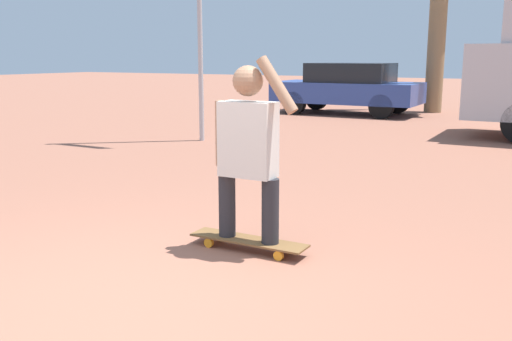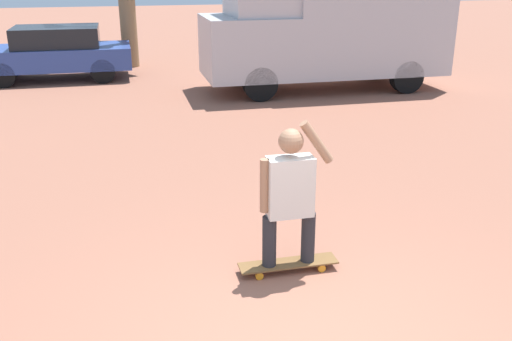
# 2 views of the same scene
# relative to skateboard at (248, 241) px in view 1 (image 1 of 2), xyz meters

# --- Properties ---
(ground_plane) EXTENTS (80.00, 80.00, 0.00)m
(ground_plane) POSITION_rel_skateboard_xyz_m (-0.19, -1.41, -0.08)
(ground_plane) COLOR #935B47
(skateboard) EXTENTS (1.01, 0.23, 0.10)m
(skateboard) POSITION_rel_skateboard_xyz_m (0.00, 0.00, 0.00)
(skateboard) COLOR brown
(skateboard) RESTS_ON ground_plane
(person_skateboarder) EXTENTS (0.73, 0.24, 1.48)m
(person_skateboarder) POSITION_rel_skateboard_xyz_m (-0.00, 0.00, 0.81)
(person_skateboarder) COLOR #28282D
(person_skateboarder) RESTS_ON skateboard
(parked_car_blue) EXTENTS (3.92, 1.79, 1.39)m
(parked_car_blue) POSITION_rel_skateboard_xyz_m (-3.13, 11.14, 0.65)
(parked_car_blue) COLOR black
(parked_car_blue) RESTS_ON ground_plane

